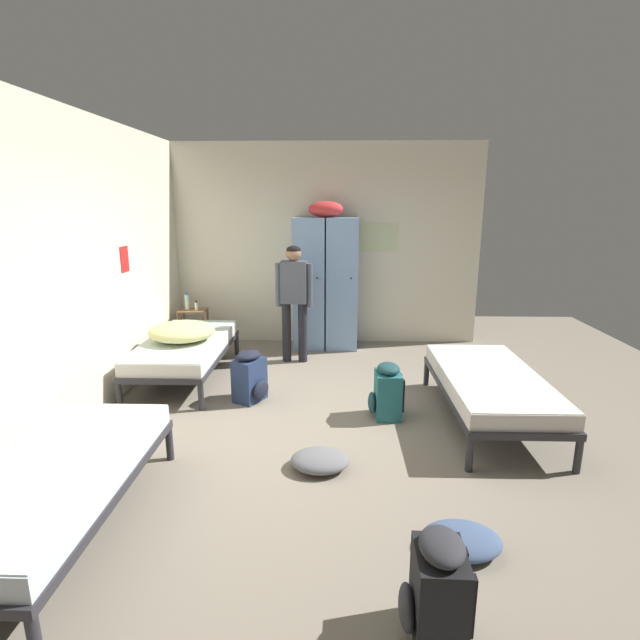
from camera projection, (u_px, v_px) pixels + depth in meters
name	position (u px, v px, depth m)	size (l,w,h in m)	color
ground_plane	(319.00, 423.00, 4.66)	(8.98, 8.98, 0.00)	gray
room_backdrop	(216.00, 257.00, 5.58)	(4.47, 5.67, 2.88)	beige
locker_bank	(326.00, 281.00, 6.88)	(0.90, 0.55, 2.07)	#7A9ECC
shelf_unit	(194.00, 325.00, 6.95)	(0.38, 0.30, 0.57)	brown
bed_left_rear	(185.00, 347.00, 5.76)	(0.90, 1.90, 0.49)	#28282D
bed_right	(490.00, 384.00, 4.63)	(0.90, 1.90, 0.49)	#28282D
bed_left_front	(52.00, 479.00, 3.04)	(0.90, 1.90, 0.49)	#28282D
bedding_heap	(182.00, 331.00, 5.63)	(0.76, 0.71, 0.22)	#D1C67F
person_traveler	(294.00, 293.00, 6.24)	(0.48, 0.21, 1.53)	black
water_bottle	(187.00, 302.00, 6.90)	(0.07, 0.07, 0.24)	silver
lotion_bottle	(196.00, 306.00, 6.84)	(0.05, 0.05, 0.14)	white
backpack_navy	(250.00, 377.00, 5.13)	(0.41, 0.40, 0.55)	navy
backpack_black	(437.00, 589.00, 2.34)	(0.34, 0.33, 0.55)	black
backpack_teal	(387.00, 392.00, 4.74)	(0.34, 0.33, 0.55)	#23666B
clothes_pile_denim	(461.00, 540.00, 2.96)	(0.49, 0.38, 0.13)	#42567A
clothes_pile_grey	(320.00, 460.00, 3.86)	(0.47, 0.38, 0.14)	slate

